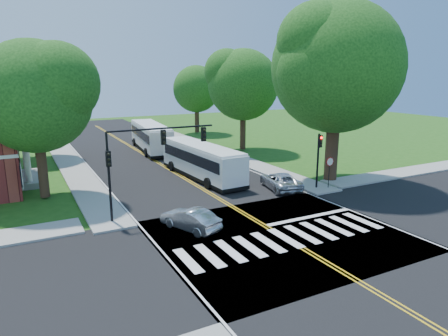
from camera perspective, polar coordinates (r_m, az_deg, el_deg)
ground at (r=23.66m, az=8.05°, el=-9.49°), size 140.00×140.00×0.00m
road at (r=38.96m, az=-7.53°, el=-0.36°), size 14.00×96.00×0.01m
cross_road at (r=23.66m, az=8.05°, el=-9.48°), size 60.00×12.00×0.01m
center_line at (r=42.64m, az=-9.40°, el=0.77°), size 0.36×70.00×0.01m
edge_line_w at (r=41.09m, az=-18.42°, el=-0.21°), size 0.12×70.00×0.01m
edge_line_e at (r=45.17m, az=-1.20°, el=1.65°), size 0.12×70.00×0.01m
crosswalk at (r=23.29m, az=8.78°, el=-9.86°), size 12.60×3.00×0.01m
stop_bar at (r=26.86m, az=12.17°, el=-6.82°), size 6.60×0.40×0.01m
sidewalk_nw at (r=43.79m, az=-21.02°, el=0.47°), size 2.60×40.00×0.15m
sidewalk_ne at (r=48.45m, az=-1.20°, el=2.52°), size 2.60×40.00×0.15m
sidewalk_xe at (r=41.97m, az=25.11°, el=-0.43°), size 20.00×2.60×0.15m
tree_ne_big at (r=35.06m, az=15.82°, el=13.63°), size 10.80×10.80×14.91m
tree_west_near at (r=31.68m, az=-25.42°, el=9.16°), size 8.00×8.00×11.40m
tree_west_far at (r=47.69m, az=-25.73°, el=9.44°), size 7.60×7.60×10.67m
tree_east_mid at (r=48.27m, az=2.78°, el=11.76°), size 8.40×8.40×11.93m
tree_east_far at (r=63.01m, az=-3.96°, el=11.19°), size 7.20×7.20×10.34m
signal_nw at (r=25.49m, az=-11.10°, el=2.34°), size 7.15×0.46×5.66m
signal_ne at (r=32.59m, az=13.37°, el=2.05°), size 0.30×0.46×4.40m
stop_sign at (r=32.97m, az=14.86°, el=0.43°), size 0.76×0.08×2.53m
bus_lead at (r=35.71m, az=-3.25°, el=1.10°), size 3.30×11.74×3.00m
bus_follow at (r=49.50m, az=-10.41°, el=4.44°), size 3.93×12.60×3.21m
hatchback at (r=24.09m, az=-4.83°, el=-7.28°), size 2.76×4.19×1.31m
suv at (r=32.69m, az=8.03°, el=-1.80°), size 3.19×5.17×1.34m
dark_sedan at (r=41.84m, az=-1.37°, el=1.56°), size 2.38×4.40×1.21m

